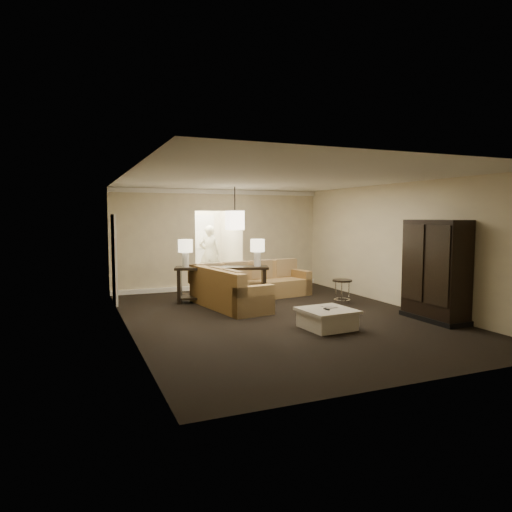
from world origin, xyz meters
name	(u,v)px	position (x,y,z in m)	size (l,w,h in m)	color
ground	(280,317)	(0.00, 0.00, 0.00)	(8.00, 8.00, 0.00)	black
wall_back	(219,239)	(0.00, 4.00, 1.40)	(6.00, 0.04, 2.80)	#BCAD8E
wall_front	(423,270)	(0.00, -4.00, 1.40)	(6.00, 0.04, 2.80)	#BCAD8E
wall_left	(127,253)	(-3.00, 0.00, 1.40)	(0.04, 8.00, 2.80)	#BCAD8E
wall_right	(400,245)	(3.00, 0.00, 1.40)	(0.04, 8.00, 2.80)	#BCAD8E
ceiling	(281,179)	(0.00, 0.00, 2.80)	(6.00, 8.00, 0.02)	silver
crown_molding	(220,192)	(0.00, 3.95, 2.73)	(6.00, 0.10, 0.12)	white
baseboard	(220,287)	(0.00, 3.95, 0.06)	(6.00, 0.10, 0.12)	white
side_door	(114,259)	(-2.97, 2.80, 1.05)	(0.05, 0.90, 2.10)	silver
foyer	(206,241)	(0.00, 5.34, 1.30)	(1.44, 2.02, 2.80)	silver
sectional_sofa	(247,287)	(-0.01, 1.81, 0.36)	(3.17, 2.80, 0.91)	brown
coffee_table	(327,318)	(0.38, -1.20, 0.19)	(0.97, 0.97, 0.38)	beige
console_table	(222,281)	(-0.59, 2.00, 0.51)	(2.26, 1.15, 0.85)	black
armoire	(435,273)	(2.69, -1.43, 0.95)	(0.59, 1.38, 1.98)	black
drink_table	(342,287)	(1.95, 0.71, 0.41)	(0.46, 0.46, 0.57)	black
table_lamp_left	(185,249)	(-1.40, 2.26, 1.29)	(0.34, 0.34, 0.65)	silver
table_lamp_right	(257,248)	(0.23, 1.74, 1.29)	(0.34, 0.34, 0.65)	silver
pendant_light	(235,220)	(0.00, 2.70, 1.95)	(0.38, 0.38, 1.09)	black
person	(209,251)	(0.10, 5.35, 0.98)	(0.71, 0.47, 1.96)	#EDE8C8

